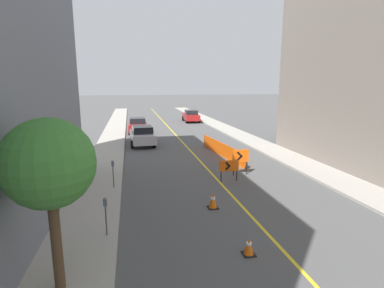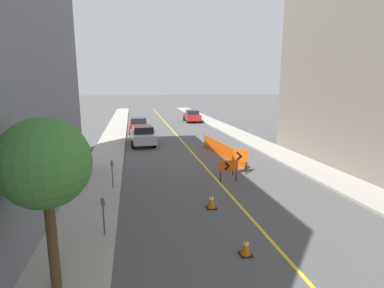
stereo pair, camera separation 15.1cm
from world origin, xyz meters
TOP-DOWN VIEW (x-y plane):
  - lane_stripe at (0.00, 33.82)m, footprint 0.12×67.65m
  - sidewalk_left at (-6.06, 33.82)m, footprint 2.28×67.65m
  - sidewalk_right at (6.06, 33.82)m, footprint 2.28×67.65m
  - traffic_cone_third at (-1.11, 12.66)m, footprint 0.37×0.37m
  - traffic_cone_fourth at (-1.22, 16.16)m, footprint 0.42×0.42m
  - arrow_barricade_primary at (0.51, 19.29)m, footprint 1.00×0.09m
  - arrow_barricade_secondary at (1.48, 20.23)m, footprint 0.92×0.09m
  - safety_mesh_fence at (1.80, 24.67)m, footprint 0.75×7.35m
  - parked_car_curb_near at (-3.44, 29.85)m, footprint 2.05×4.40m
  - parked_car_curb_mid at (-3.65, 36.35)m, footprint 1.94×4.34m
  - parked_car_curb_far at (3.61, 44.34)m, footprint 2.01×4.38m
  - parking_meter_near_curb at (-5.26, 14.47)m, footprint 0.12×0.11m
  - parking_meter_far_curb at (-5.26, 19.12)m, footprint 0.12×0.11m
  - street_tree_left_near at (-6.17, 12.01)m, footprint 2.04×2.04m

SIDE VIEW (x-z plane):
  - lane_stripe at x=0.00m, z-range 0.00..0.01m
  - sidewalk_left at x=-6.06m, z-range 0.00..0.13m
  - sidewalk_right at x=6.06m, z-range 0.00..0.13m
  - traffic_cone_third at x=-1.11m, z-range 0.00..0.54m
  - traffic_cone_fourth at x=-1.22m, z-range 0.00..0.65m
  - safety_mesh_fence at x=1.80m, z-range 0.00..0.95m
  - arrow_barricade_primary at x=0.51m, z-range 0.23..1.34m
  - parked_car_curb_near at x=-3.44m, z-range 0.00..1.59m
  - parked_car_curb_mid at x=-3.65m, z-range 0.00..1.59m
  - parked_car_curb_far at x=3.61m, z-range 0.00..1.59m
  - arrow_barricade_secondary at x=1.48m, z-range 0.29..1.73m
  - parking_meter_near_curb at x=-5.26m, z-range 0.40..1.68m
  - parking_meter_far_curb at x=-5.26m, z-range 0.41..1.73m
  - street_tree_left_near at x=-6.17m, z-range 1.14..5.26m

